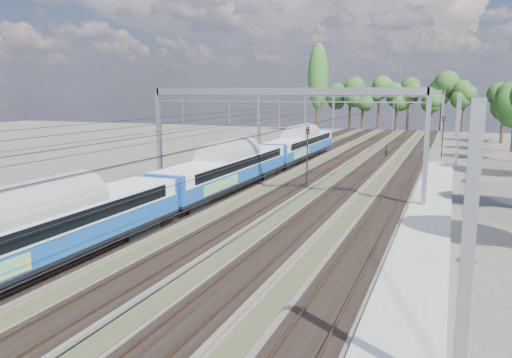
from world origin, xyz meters
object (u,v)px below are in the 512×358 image
at_px(worker, 387,151).
at_px(signal_near, 307,149).
at_px(emu_train, 227,163).
at_px(signal_far, 443,131).

bearing_deg(worker, signal_near, 157.79).
bearing_deg(emu_train, signal_far, 62.96).
xyz_separation_m(emu_train, worker, (9.56, 30.64, -1.83)).
height_order(worker, signal_far, signal_far).
distance_m(worker, signal_far, 7.69).
bearing_deg(signal_far, worker, -149.45).
bearing_deg(emu_train, worker, 72.68).
xyz_separation_m(worker, signal_near, (-4.11, -24.88, 2.69)).
bearing_deg(worker, signal_far, -88.76).
bearing_deg(emu_train, signal_near, 46.61).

